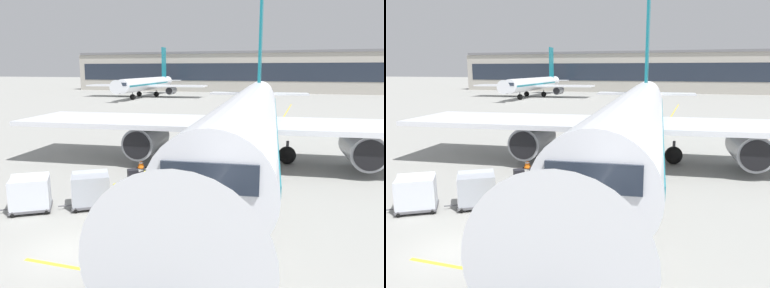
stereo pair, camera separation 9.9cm
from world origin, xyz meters
The scene contains 13 objects.
ground_plane centered at (0.00, 0.00, 0.00)m, with size 600.00×600.00×0.00m, color gray.
parked_airplane centered at (4.70, 16.42, 3.67)m, with size 36.41×46.38×15.38m.
belt_loader centered at (0.37, 8.10, 0.82)m, with size 5.13×4.19×2.70m.
baggage_cart_lead centered at (-1.90, 4.79, 1.00)m, with size 2.72×2.43×1.91m.
baggage_cart_second centered at (-4.55, 3.33, 1.00)m, with size 2.72×2.43×1.91m.
ground_crew_by_loader centered at (0.52, 4.75, 1.00)m, with size 0.38×0.53×1.74m.
ground_crew_by_carts centered at (0.52, 6.52, 1.00)m, with size 0.42×0.47×1.74m.
ground_crew_marshaller centered at (0.06, 3.94, 1.00)m, with size 0.56×0.30×1.74m.
safety_cone_engine_keepout centered at (-2.76, 12.98, 0.37)m, with size 0.68×0.68×0.77m.
apron_guidance_line_lead_in centered at (5.18, 15.58, 0.00)m, with size 0.20×110.00×0.01m.
apron_guidance_line_stop_bar centered at (4.78, -1.03, 0.00)m, with size 12.00×0.20×0.01m.
terminal_building centered at (-2.60, 115.05, 6.37)m, with size 135.02×15.47×12.85m.
distant_airplane centered at (-32.78, 81.57, 3.39)m, with size 32.19×40.54×13.73m.
Camera 1 is at (9.03, -12.12, 7.26)m, focal length 35.59 mm.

